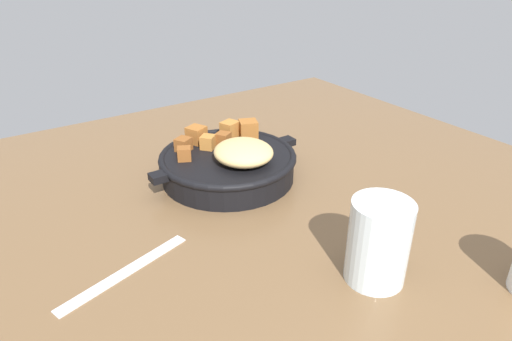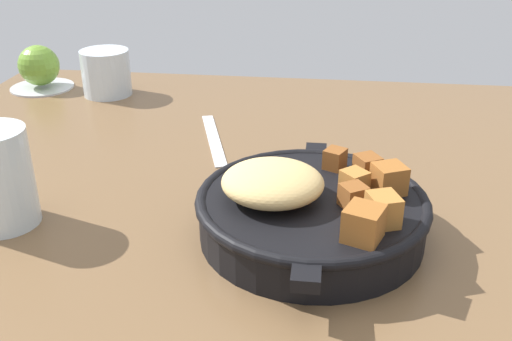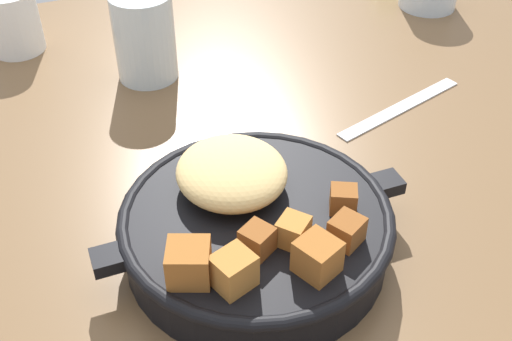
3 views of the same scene
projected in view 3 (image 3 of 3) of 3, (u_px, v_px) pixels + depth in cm
name	position (u px, v px, depth cm)	size (l,w,h in cm)	color
ground_plane	(225.00, 201.00, 62.87)	(107.65, 97.98, 2.40)	brown
cast_iron_skillet	(254.00, 224.00, 54.32)	(27.39, 23.08, 7.80)	black
butter_knife	(400.00, 107.00, 72.91)	(18.37, 1.60, 0.36)	silver
water_glass_tall	(144.00, 37.00, 75.26)	(7.19, 7.19, 10.40)	silver
white_creamer_pitcher	(13.00, 21.00, 81.04)	(6.69, 6.69, 7.84)	white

